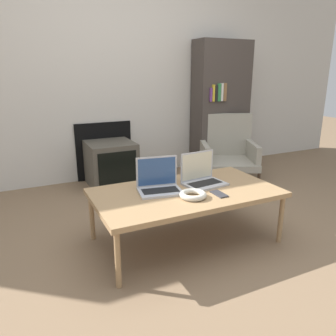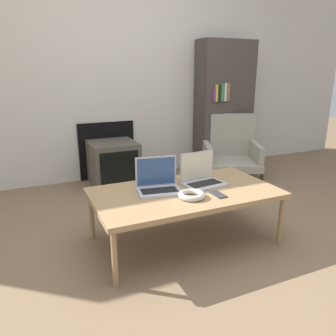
# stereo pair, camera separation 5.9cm
# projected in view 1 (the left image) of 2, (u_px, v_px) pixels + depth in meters

# --- Properties ---
(ground_plane) EXTENTS (14.00, 14.00, 0.00)m
(ground_plane) POSITION_uv_depth(u_px,v_px,m) (198.00, 252.00, 2.32)
(ground_plane) COLOR #7A6047
(wall_back) EXTENTS (7.00, 0.08, 2.60)m
(wall_back) POSITION_uv_depth(u_px,v_px,m) (110.00, 66.00, 3.66)
(wall_back) COLOR beige
(wall_back) RESTS_ON ground_plane
(table) EXTENTS (1.32, 0.73, 0.40)m
(table) POSITION_uv_depth(u_px,v_px,m) (186.00, 194.00, 2.38)
(table) COLOR #9E7A51
(table) RESTS_ON ground_plane
(laptop_left) EXTENTS (0.34, 0.26, 0.24)m
(laptop_left) POSITION_uv_depth(u_px,v_px,m) (159.00, 183.00, 2.35)
(laptop_left) COLOR #B2B2B7
(laptop_left) RESTS_ON table
(laptop_right) EXTENTS (0.33, 0.25, 0.24)m
(laptop_right) POSITION_uv_depth(u_px,v_px,m) (202.00, 177.00, 2.50)
(laptop_right) COLOR #B2B2B7
(laptop_right) RESTS_ON table
(headphones) EXTENTS (0.19, 0.19, 0.04)m
(headphones) POSITION_uv_depth(u_px,v_px,m) (193.00, 195.00, 2.23)
(headphones) COLOR beige
(headphones) RESTS_ON table
(phone) EXTENTS (0.07, 0.14, 0.01)m
(phone) POSITION_uv_depth(u_px,v_px,m) (219.00, 194.00, 2.29)
(phone) COLOR #333338
(phone) RESTS_ON table
(tv) EXTENTS (0.50, 0.52, 0.48)m
(tv) POSITION_uv_depth(u_px,v_px,m) (111.00, 164.00, 3.64)
(tv) COLOR #4C473D
(tv) RESTS_ON ground_plane
(armchair) EXTENTS (0.84, 0.83, 0.73)m
(armchair) POSITION_uv_depth(u_px,v_px,m) (227.00, 149.00, 4.00)
(armchair) COLOR gray
(armchair) RESTS_ON ground_plane
(bookshelf) EXTENTS (0.72, 0.32, 1.60)m
(bookshelf) POSITION_uv_depth(u_px,v_px,m) (220.00, 106.00, 4.20)
(bookshelf) COLOR #3F3833
(bookshelf) RESTS_ON ground_plane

